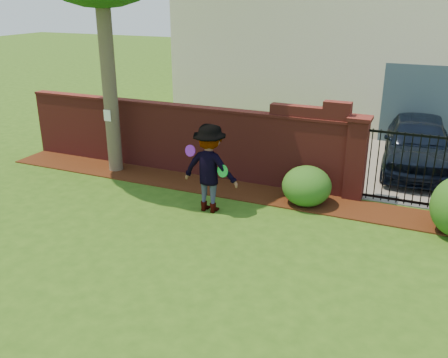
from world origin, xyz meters
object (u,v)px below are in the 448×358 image
at_px(car, 418,146).
at_px(man, 209,169).
at_px(frisbee_purple, 190,151).
at_px(frisbee_green, 223,171).

relative_size(car, man, 2.19).
relative_size(car, frisbee_purple, 17.01).
xyz_separation_m(frisbee_purple, frisbee_green, (0.72, 0.00, -0.34)).
distance_m(car, frisbee_purple, 6.15).
bearing_deg(frisbee_green, car, 51.86).
height_order(man, frisbee_green, man).
distance_m(car, man, 5.80).
relative_size(frisbee_purple, frisbee_green, 0.93).
bearing_deg(frisbee_green, man, 163.92).
xyz_separation_m(man, frisbee_purple, (-0.37, -0.10, 0.38)).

